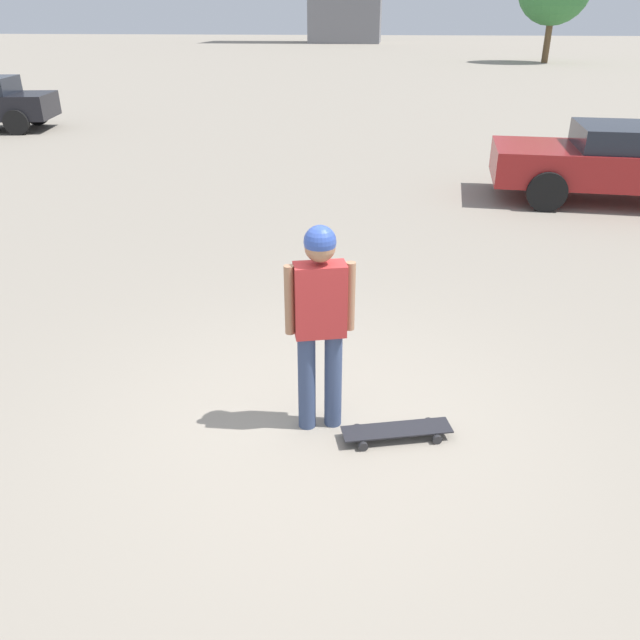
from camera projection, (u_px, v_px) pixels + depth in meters
The scene contains 4 objects.
ground_plane at pixel (320, 424), 5.37m from camera, with size 220.00×220.00×0.00m, color gray.
person at pixel (320, 314), 4.90m from camera, with size 0.30×0.54×1.77m.
skateboard at pixel (397, 431), 5.16m from camera, with size 0.45×0.94×0.09m.
car_parked_near at pixel (629, 161), 11.41m from camera, with size 2.34×4.90×1.38m.
Camera 1 is at (-4.39, -0.49, 3.17)m, focal length 35.00 mm.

